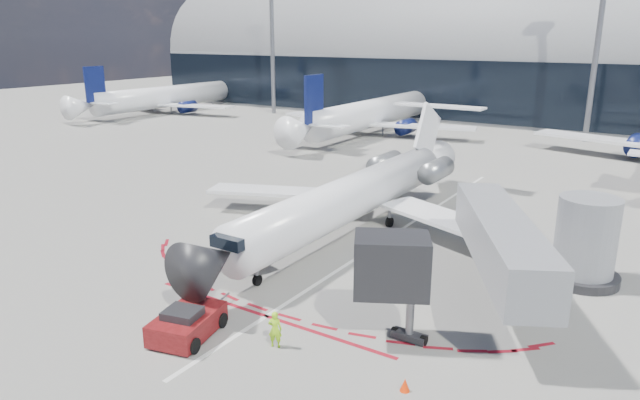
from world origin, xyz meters
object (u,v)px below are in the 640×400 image
Objects in this scene: pushback_tug at (187,323)px; uld_container at (242,254)px; ramp_worker at (275,329)px; regional_jet at (360,193)px.

uld_container is at bearing 99.26° from pushback_tug.
pushback_tug is 2.44× the size of uld_container.
ramp_worker is at bearing 6.88° from pushback_tug.
ramp_worker is 0.72× the size of uld_container.
regional_jet is 18.52× the size of ramp_worker.
pushback_tug is 3.38× the size of ramp_worker.
ramp_worker is (3.89, 1.42, 0.20)m from pushback_tug.
uld_container is at bearing -102.79° from regional_jet.
regional_jet is 17.43m from pushback_tug.
uld_container is at bearing -63.12° from ramp_worker.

